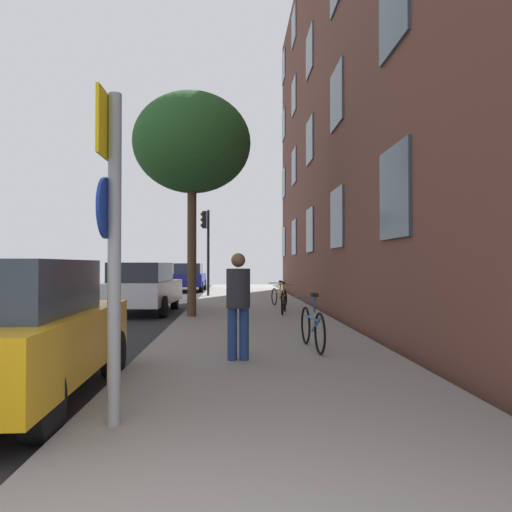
{
  "coord_description": "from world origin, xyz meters",
  "views": [
    {
      "loc": [
        0.54,
        -1.82,
        1.58
      ],
      "look_at": [
        1.08,
        10.66,
        1.79
      ],
      "focal_mm": 34.93,
      "sensor_mm": 36.0,
      "label": 1
    }
  ],
  "objects_px": {
    "bicycle_2": "(279,296)",
    "car_1": "(142,287)",
    "bicycle_1": "(284,301)",
    "pedestrian_0": "(238,299)",
    "traffic_light": "(206,237)",
    "car_0": "(7,330)",
    "car_2": "(189,277)",
    "bicycle_0": "(312,327)",
    "sign_post": "(112,229)",
    "tree_near": "(192,144)"
  },
  "relations": [
    {
      "from": "tree_near",
      "to": "bicycle_1",
      "type": "distance_m",
      "value": 5.26
    },
    {
      "from": "bicycle_0",
      "to": "bicycle_1",
      "type": "relative_size",
      "value": 1.02
    },
    {
      "from": "traffic_light",
      "to": "tree_near",
      "type": "height_order",
      "value": "tree_near"
    },
    {
      "from": "bicycle_2",
      "to": "car_1",
      "type": "bearing_deg",
      "value": -166.54
    },
    {
      "from": "bicycle_0",
      "to": "car_2",
      "type": "bearing_deg",
      "value": 100.95
    },
    {
      "from": "sign_post",
      "to": "car_2",
      "type": "distance_m",
      "value": 24.67
    },
    {
      "from": "sign_post",
      "to": "bicycle_2",
      "type": "distance_m",
      "value": 12.99
    },
    {
      "from": "pedestrian_0",
      "to": "car_2",
      "type": "height_order",
      "value": "pedestrian_0"
    },
    {
      "from": "bicycle_1",
      "to": "car_0",
      "type": "bearing_deg",
      "value": -113.94
    },
    {
      "from": "tree_near",
      "to": "bicycle_2",
      "type": "height_order",
      "value": "tree_near"
    },
    {
      "from": "bicycle_0",
      "to": "sign_post",
      "type": "bearing_deg",
      "value": -122.03
    },
    {
      "from": "bicycle_0",
      "to": "bicycle_2",
      "type": "distance_m",
      "value": 8.7
    },
    {
      "from": "bicycle_0",
      "to": "car_1",
      "type": "distance_m",
      "value": 8.75
    },
    {
      "from": "pedestrian_0",
      "to": "car_1",
      "type": "relative_size",
      "value": 0.36
    },
    {
      "from": "bicycle_1",
      "to": "pedestrian_0",
      "type": "height_order",
      "value": "pedestrian_0"
    },
    {
      "from": "pedestrian_0",
      "to": "car_0",
      "type": "bearing_deg",
      "value": -143.67
    },
    {
      "from": "tree_near",
      "to": "car_0",
      "type": "relative_size",
      "value": 1.56
    },
    {
      "from": "bicycle_1",
      "to": "car_2",
      "type": "height_order",
      "value": "car_2"
    },
    {
      "from": "pedestrian_0",
      "to": "car_1",
      "type": "height_order",
      "value": "pedestrian_0"
    },
    {
      "from": "traffic_light",
      "to": "car_2",
      "type": "relative_size",
      "value": 0.92
    },
    {
      "from": "car_0",
      "to": "bicycle_1",
      "type": "bearing_deg",
      "value": 66.06
    },
    {
      "from": "sign_post",
      "to": "car_1",
      "type": "bearing_deg",
      "value": 99.04
    },
    {
      "from": "tree_near",
      "to": "car_0",
      "type": "height_order",
      "value": "tree_near"
    },
    {
      "from": "sign_post",
      "to": "traffic_light",
      "type": "distance_m",
      "value": 18.71
    },
    {
      "from": "car_2",
      "to": "bicycle_1",
      "type": "bearing_deg",
      "value": -74.13
    },
    {
      "from": "car_0",
      "to": "car_2",
      "type": "bearing_deg",
      "value": 90.27
    },
    {
      "from": "bicycle_2",
      "to": "car_1",
      "type": "distance_m",
      "value": 4.65
    },
    {
      "from": "traffic_light",
      "to": "car_1",
      "type": "distance_m",
      "value": 7.59
    },
    {
      "from": "bicycle_0",
      "to": "bicycle_1",
      "type": "xyz_separation_m",
      "value": [
        0.12,
        6.18,
        -0.01
      ]
    },
    {
      "from": "bicycle_1",
      "to": "bicycle_0",
      "type": "bearing_deg",
      "value": -91.1
    },
    {
      "from": "tree_near",
      "to": "car_1",
      "type": "height_order",
      "value": "tree_near"
    },
    {
      "from": "tree_near",
      "to": "car_1",
      "type": "bearing_deg",
      "value": 130.26
    },
    {
      "from": "tree_near",
      "to": "bicycle_2",
      "type": "xyz_separation_m",
      "value": [
        2.75,
        3.16,
        -4.52
      ]
    },
    {
      "from": "pedestrian_0",
      "to": "car_2",
      "type": "relative_size",
      "value": 0.38
    },
    {
      "from": "car_2",
      "to": "car_1",
      "type": "bearing_deg",
      "value": -91.34
    },
    {
      "from": "pedestrian_0",
      "to": "car_0",
      "type": "relative_size",
      "value": 0.4
    },
    {
      "from": "bicycle_2",
      "to": "car_0",
      "type": "height_order",
      "value": "car_0"
    },
    {
      "from": "car_0",
      "to": "car_2",
      "type": "relative_size",
      "value": 0.94
    },
    {
      "from": "pedestrian_0",
      "to": "car_1",
      "type": "xyz_separation_m",
      "value": [
        -3.02,
        8.54,
        -0.21
      ]
    },
    {
      "from": "bicycle_0",
      "to": "car_1",
      "type": "relative_size",
      "value": 0.39
    },
    {
      "from": "bicycle_1",
      "to": "car_0",
      "type": "height_order",
      "value": "car_0"
    },
    {
      "from": "tree_near",
      "to": "bicycle_2",
      "type": "bearing_deg",
      "value": 48.96
    },
    {
      "from": "bicycle_0",
      "to": "car_0",
      "type": "bearing_deg",
      "value": -143.81
    },
    {
      "from": "bicycle_2",
      "to": "sign_post",
      "type": "bearing_deg",
      "value": -101.94
    },
    {
      "from": "sign_post",
      "to": "pedestrian_0",
      "type": "relative_size",
      "value": 1.86
    },
    {
      "from": "traffic_light",
      "to": "bicycle_1",
      "type": "xyz_separation_m",
      "value": [
        2.78,
        -8.56,
        -2.35
      ]
    },
    {
      "from": "sign_post",
      "to": "bicycle_0",
      "type": "relative_size",
      "value": 1.71
    },
    {
      "from": "sign_post",
      "to": "car_1",
      "type": "distance_m",
      "value": 11.75
    },
    {
      "from": "sign_post",
      "to": "bicycle_1",
      "type": "distance_m",
      "value": 10.54
    },
    {
      "from": "traffic_light",
      "to": "car_2",
      "type": "distance_m",
      "value": 6.39
    }
  ]
}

